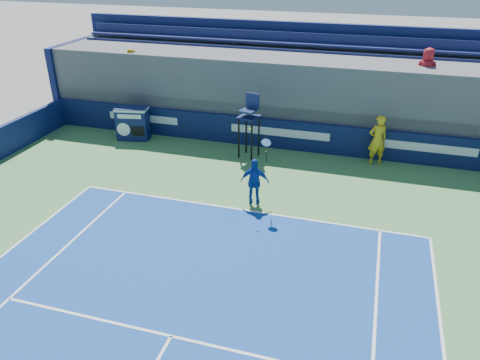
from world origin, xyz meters
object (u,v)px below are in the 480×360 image
(tennis_player, at_px, (255,181))
(ball_person, at_px, (377,140))
(match_clock, at_px, (133,122))
(umpire_chair, at_px, (249,119))

(tennis_player, bearing_deg, ball_person, 49.88)
(ball_person, bearing_deg, match_clock, -21.36)
(tennis_player, bearing_deg, match_clock, 148.32)
(match_clock, distance_m, tennis_player, 7.46)
(umpire_chair, bearing_deg, match_clock, 175.81)
(match_clock, bearing_deg, ball_person, 1.76)
(umpire_chair, distance_m, tennis_player, 3.80)
(umpire_chair, xyz_separation_m, tennis_player, (1.17, -3.54, -0.74))
(ball_person, relative_size, match_clock, 1.33)
(match_clock, relative_size, tennis_player, 0.56)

